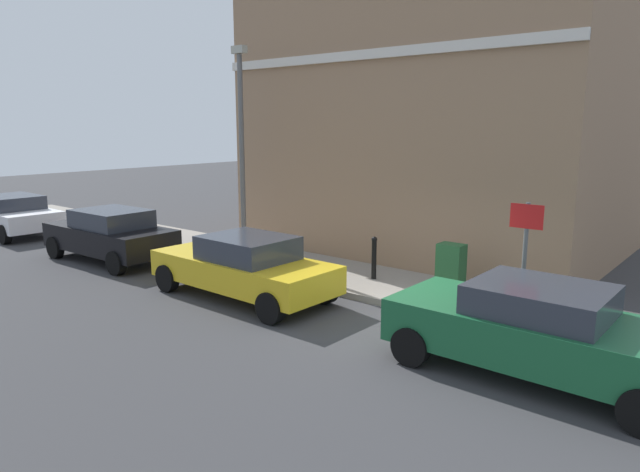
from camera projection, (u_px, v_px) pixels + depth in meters
ground at (407, 326)px, 10.88m from camera, size 80.00×80.00×0.00m
sidewalk at (259, 258)px, 16.08m from camera, size 2.53×30.00×0.15m
corner_building at (445, 91)px, 17.27m from camera, size 7.91×10.19×9.60m
car_green at (537, 329)px, 8.59m from camera, size 1.97×4.43×1.46m
car_yellow at (244, 266)px, 12.55m from camera, size 1.93×4.49×1.42m
car_black at (110, 234)px, 15.98m from camera, size 1.97×4.22×1.48m
car_white at (11, 214)px, 19.93m from camera, size 2.06×4.45×1.38m
utility_cabinet at (451, 272)px, 12.23m from camera, size 0.46×0.61×1.15m
bollard_near_cabinet at (374, 256)px, 13.58m from camera, size 0.14×0.14×1.04m
street_sign at (525, 246)px, 10.22m from camera, size 0.08×0.60×2.30m
lamppost at (242, 143)px, 15.57m from camera, size 0.20×0.44×5.72m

